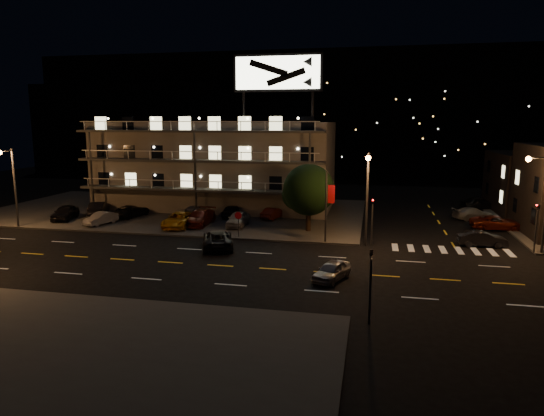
% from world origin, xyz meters
% --- Properties ---
extents(ground, '(140.00, 140.00, 0.00)m').
position_xyz_m(ground, '(0.00, 0.00, 0.00)').
color(ground, black).
rests_on(ground, ground).
extents(curb_nw, '(44.00, 24.00, 0.15)m').
position_xyz_m(curb_nw, '(-14.00, 20.00, 0.07)').
color(curb_nw, '#3D3D3A').
rests_on(curb_nw, ground).
extents(motel, '(28.00, 13.80, 18.10)m').
position_xyz_m(motel, '(-9.94, 23.88, 5.34)').
color(motel, gray).
rests_on(motel, ground).
extents(hill_backdrop, '(120.00, 25.00, 24.00)m').
position_xyz_m(hill_backdrop, '(-5.94, 68.78, 11.55)').
color(hill_backdrop, black).
rests_on(hill_backdrop, ground).
extents(streetlight_nw, '(0.44, 1.92, 8.00)m').
position_xyz_m(streetlight_nw, '(-26.00, 7.94, 4.96)').
color(streetlight_nw, '#2D2D30').
rests_on(streetlight_nw, ground).
extents(streetlight_nc, '(0.44, 1.92, 8.00)m').
position_xyz_m(streetlight_nc, '(8.50, 7.94, 4.96)').
color(streetlight_nc, '#2D2D30').
rests_on(streetlight_nc, ground).
extents(streetlight_ne, '(1.92, 0.44, 8.00)m').
position_xyz_m(streetlight_ne, '(22.14, 8.30, 4.96)').
color(streetlight_ne, '#2D2D30').
rests_on(streetlight_ne, ground).
extents(signal_nw, '(0.20, 0.27, 4.60)m').
position_xyz_m(signal_nw, '(9.00, 8.50, 2.57)').
color(signal_nw, '#2D2D30').
rests_on(signal_nw, ground).
extents(signal_sw, '(0.20, 0.27, 4.60)m').
position_xyz_m(signal_sw, '(9.00, -8.50, 2.57)').
color(signal_sw, '#2D2D30').
rests_on(signal_sw, ground).
extents(signal_ne, '(0.27, 0.20, 4.60)m').
position_xyz_m(signal_ne, '(22.00, 8.50, 2.57)').
color(signal_ne, '#2D2D30').
rests_on(signal_ne, ground).
extents(banner_north, '(0.83, 0.16, 6.40)m').
position_xyz_m(banner_north, '(5.09, 8.40, 3.43)').
color(banner_north, '#2D2D30').
rests_on(banner_north, ground).
extents(stop_sign, '(0.91, 0.11, 2.61)m').
position_xyz_m(stop_sign, '(-3.00, 8.57, 1.71)').
color(stop_sign, '#2D2D30').
rests_on(stop_sign, ground).
extents(tree, '(5.15, 4.96, 6.49)m').
position_xyz_m(tree, '(2.90, 12.42, 4.00)').
color(tree, black).
rests_on(tree, curb_nw).
extents(lot_car_0, '(2.84, 4.82, 1.54)m').
position_xyz_m(lot_car_0, '(-23.53, 12.43, 0.92)').
color(lot_car_0, black).
rests_on(lot_car_0, curb_nw).
extents(lot_car_1, '(2.26, 4.01, 1.25)m').
position_xyz_m(lot_car_1, '(-18.39, 10.94, 0.77)').
color(lot_car_1, gray).
rests_on(lot_car_1, curb_nw).
extents(lot_car_2, '(2.72, 5.30, 1.43)m').
position_xyz_m(lot_car_2, '(-10.03, 11.41, 0.87)').
color(lot_car_2, orange).
rests_on(lot_car_2, curb_nw).
extents(lot_car_3, '(2.18, 5.26, 1.52)m').
position_xyz_m(lot_car_3, '(-8.31, 12.81, 0.91)').
color(lot_car_3, '#5E1A0D').
rests_on(lot_car_3, curb_nw).
extents(lot_car_4, '(1.85, 4.35, 1.47)m').
position_xyz_m(lot_car_4, '(-4.31, 13.03, 0.88)').
color(lot_car_4, gray).
rests_on(lot_car_4, curb_nw).
extents(lot_car_5, '(3.08, 4.89, 1.52)m').
position_xyz_m(lot_car_5, '(-21.43, 15.60, 0.91)').
color(lot_car_5, black).
rests_on(lot_car_5, curb_nw).
extents(lot_car_6, '(3.17, 5.02, 1.29)m').
position_xyz_m(lot_car_6, '(-17.33, 15.36, 0.80)').
color(lot_car_6, black).
rests_on(lot_car_6, curb_nw).
extents(lot_car_7, '(2.22, 4.45, 1.24)m').
position_xyz_m(lot_car_7, '(-10.28, 16.88, 0.77)').
color(lot_car_7, gray).
rests_on(lot_car_7, curb_nw).
extents(lot_car_8, '(1.69, 4.07, 1.38)m').
position_xyz_m(lot_car_8, '(-6.25, 17.50, 0.84)').
color(lot_car_8, black).
rests_on(lot_car_8, curb_nw).
extents(lot_car_9, '(2.39, 3.91, 1.22)m').
position_xyz_m(lot_car_9, '(-1.53, 17.50, 0.76)').
color(lot_car_9, '#5E1A0D').
rests_on(lot_car_9, curb_nw).
extents(side_car_0, '(4.08, 1.56, 1.33)m').
position_xyz_m(side_car_0, '(18.33, 10.05, 0.66)').
color(side_car_0, black).
rests_on(side_car_0, ground).
extents(side_car_1, '(5.12, 2.55, 1.39)m').
position_xyz_m(side_car_1, '(21.14, 17.34, 0.70)').
color(side_car_1, '#5E1A0D').
rests_on(side_car_1, ground).
extents(side_car_2, '(4.85, 3.50, 1.30)m').
position_xyz_m(side_car_2, '(19.84, 22.32, 0.65)').
color(side_car_2, gray).
rests_on(side_car_2, ground).
extents(side_car_3, '(4.86, 3.13, 1.54)m').
position_xyz_m(side_car_3, '(21.81, 28.91, 0.77)').
color(side_car_3, black).
rests_on(side_car_3, ground).
extents(road_car_east, '(2.77, 4.02, 1.27)m').
position_xyz_m(road_car_east, '(6.42, -1.57, 0.64)').
color(road_car_east, gray).
rests_on(road_car_east, ground).
extents(road_car_west, '(4.03, 5.79, 1.47)m').
position_xyz_m(road_car_west, '(-3.84, 5.04, 0.73)').
color(road_car_west, black).
rests_on(road_car_west, ground).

